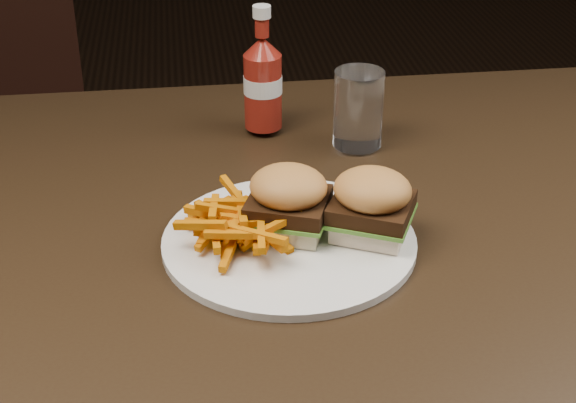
{
  "coord_description": "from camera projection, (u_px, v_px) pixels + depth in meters",
  "views": [
    {
      "loc": [
        -0.19,
        -0.88,
        1.27
      ],
      "look_at": [
        -0.08,
        -0.06,
        0.8
      ],
      "focal_mm": 55.0,
      "sensor_mm": 36.0,
      "label": 1
    }
  ],
  "objects": [
    {
      "name": "sandwich_half_b",
      "position": [
        371.0,
        225.0,
        0.97
      ],
      "size": [
        0.1,
        0.1,
        0.02
      ],
      "primitive_type": "cube",
      "rotation": [
        0.0,
        0.0,
        -0.44
      ],
      "color": "beige",
      "rests_on": "plate"
    },
    {
      "name": "plate",
      "position": [
        289.0,
        242.0,
        0.97
      ],
      "size": [
        0.28,
        0.28,
        0.01
      ],
      "primitive_type": "cylinder",
      "color": "white",
      "rests_on": "dining_table"
    },
    {
      "name": "chair_far",
      "position": [
        2.0,
        157.0,
        1.86
      ],
      "size": [
        0.43,
        0.43,
        0.04
      ],
      "primitive_type": "cube",
      "rotation": [
        0.0,
        0.0,
        3.31
      ],
      "color": "black",
      "rests_on": "ground"
    },
    {
      "name": "dining_table",
      "position": [
        350.0,
        222.0,
        1.05
      ],
      "size": [
        1.2,
        0.8,
        0.04
      ],
      "primitive_type": "cube",
      "color": "black",
      "rests_on": "ground"
    },
    {
      "name": "ketchup_bottle",
      "position": [
        263.0,
        91.0,
        1.19
      ],
      "size": [
        0.06,
        0.06,
        0.1
      ],
      "primitive_type": "cylinder",
      "rotation": [
        0.0,
        0.0,
        -0.19
      ],
      "color": "maroon",
      "rests_on": "dining_table"
    },
    {
      "name": "sandwich_half_a",
      "position": [
        288.0,
        222.0,
        0.97
      ],
      "size": [
        0.1,
        0.09,
        0.02
      ],
      "primitive_type": "cube",
      "rotation": [
        0.0,
        0.0,
        -0.36
      ],
      "color": "beige",
      "rests_on": "plate"
    },
    {
      "name": "tumbler",
      "position": [
        358.0,
        109.0,
        1.16
      ],
      "size": [
        0.09,
        0.09,
        0.1
      ],
      "primitive_type": "cylinder",
      "rotation": [
        0.0,
        0.0,
        -0.43
      ],
      "color": "white",
      "rests_on": "dining_table"
    },
    {
      "name": "fries_pile",
      "position": [
        239.0,
        222.0,
        0.95
      ],
      "size": [
        0.14,
        0.14,
        0.04
      ],
      "primitive_type": null,
      "rotation": [
        0.0,
        0.0,
        -0.32
      ],
      "color": "#C86002",
      "rests_on": "plate"
    }
  ]
}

